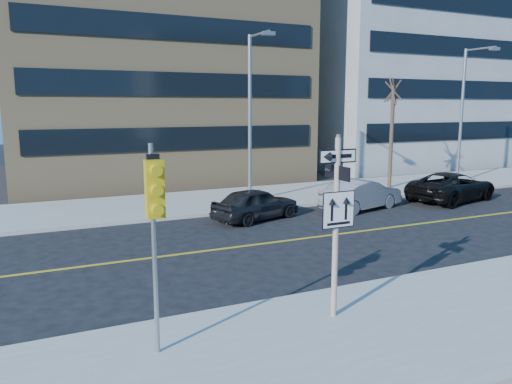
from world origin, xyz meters
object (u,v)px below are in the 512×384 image
parked_car_b (361,194)px  streetlight_b (465,107)px  street_tree_west (393,93)px  parked_car_a (256,204)px  traffic_signal (155,206)px  streetlight_a (252,107)px  sign_pole (336,216)px  parked_car_c (452,187)px

parked_car_b → streetlight_b: bearing=-86.0°
parked_car_b → street_tree_west: bearing=-66.1°
parked_car_a → street_tree_west: size_ratio=0.64×
traffic_signal → parked_car_a: traffic_signal is taller
traffic_signal → parked_car_a: (6.73, 10.22, -2.33)m
traffic_signal → parked_car_b: traffic_signal is taller
streetlight_a → streetlight_b: same height
sign_pole → street_tree_west: size_ratio=0.64×
parked_car_c → streetlight_b: size_ratio=0.66×
parked_car_c → streetlight_a: bearing=56.5°
parked_car_b → streetlight_b: streetlight_b is taller
streetlight_a → streetlight_b: size_ratio=1.00×
streetlight_b → traffic_signal: bearing=-148.6°
parked_car_a → streetlight_b: (15.27, 3.20, 4.06)m
parked_car_a → parked_car_c: 10.95m
parked_car_b → streetlight_b: size_ratio=0.55×
traffic_signal → parked_car_b: size_ratio=0.92×
street_tree_west → sign_pole: bearing=-133.3°
traffic_signal → street_tree_west: size_ratio=0.63×
traffic_signal → streetlight_a: bearing=59.2°
parked_car_b → streetlight_a: size_ratio=0.55×
streetlight_b → street_tree_west: 5.09m
sign_pole → street_tree_west: street_tree_west is taller
street_tree_west → streetlight_b: bearing=-6.2°
street_tree_west → parked_car_a: bearing=-160.0°
parked_car_a → streetlight_b: streetlight_b is taller
sign_pole → parked_car_c: bearing=35.5°
parked_car_a → parked_car_c: parked_car_c is taller
traffic_signal → street_tree_west: bearing=39.4°
parked_car_b → street_tree_west: 7.87m
street_tree_west → traffic_signal: bearing=-140.6°
parked_car_a → streetlight_b: 16.12m
parked_car_b → sign_pole: bearing=126.1°
streetlight_a → street_tree_west: 9.05m
parked_car_b → streetlight_a: 6.66m
traffic_signal → streetlight_a: streetlight_a is taller
sign_pole → parked_car_a: sign_pole is taller
sign_pole → streetlight_a: 14.05m
street_tree_west → parked_car_b: bearing=-141.5°
sign_pole → traffic_signal: bearing=-177.9°
parked_car_b → streetlight_b: (9.88, 3.34, 4.04)m
street_tree_west → streetlight_a: bearing=-176.5°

